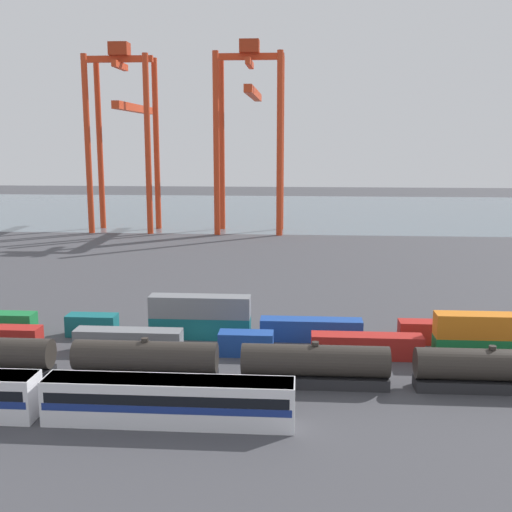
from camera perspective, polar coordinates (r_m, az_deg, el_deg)
ground_plane at (r=111.27m, az=-1.95°, el=-1.70°), size 420.00×420.00×0.00m
harbour_water at (r=212.81m, az=0.96°, el=4.17°), size 400.00×110.00×0.01m
passenger_train at (r=57.63m, az=-18.94°, el=-11.89°), size 43.16×3.14×3.90m
freight_tank_row at (r=61.79m, az=5.37°, el=-9.83°), size 80.74×3.00×4.46m
shipping_container_2 at (r=77.18m, az=-21.11°, el=-6.97°), size 6.04×2.44×2.60m
shipping_container_3 at (r=72.61m, az=-11.50°, el=-7.54°), size 12.10×2.44×2.60m
shipping_container_4 at (r=70.29m, az=-0.92°, el=-7.94°), size 6.04×2.44×2.60m
shipping_container_5 at (r=70.44m, az=10.01°, el=-8.06°), size 12.10×2.44×2.60m
shipping_container_6 at (r=73.04m, az=20.52°, el=-7.91°), size 12.10×2.44×2.60m
shipping_container_7 at (r=72.29m, az=20.66°, el=-5.95°), size 12.10×2.44×2.60m
shipping_container_9 at (r=79.55m, az=-14.65°, el=-6.08°), size 6.04×2.44×2.60m
shipping_container_10 at (r=76.38m, az=-5.08°, el=-6.46°), size 12.10×2.44×2.60m
shipping_container_11 at (r=75.67m, az=-5.12°, el=-4.58°), size 12.10×2.44×2.60m
shipping_container_12 at (r=75.47m, az=5.02°, el=-6.67°), size 12.10×2.44×2.60m
shipping_container_13 at (r=76.88m, az=15.07°, el=-6.68°), size 6.04×2.44×2.60m
gantry_crane_west at (r=169.76m, az=-11.80°, el=11.88°), size 16.84×36.59×47.41m
gantry_crane_central at (r=164.18m, az=-0.50°, el=12.51°), size 17.18×38.12×47.71m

